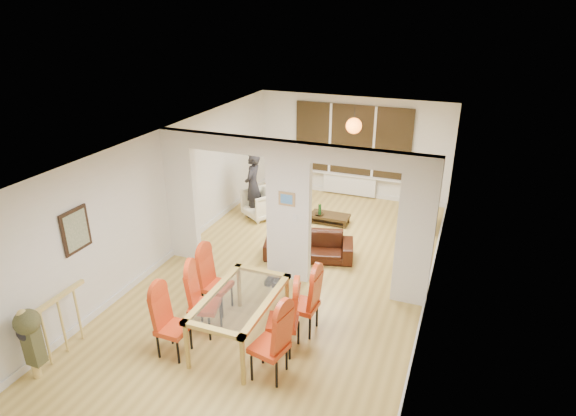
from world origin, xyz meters
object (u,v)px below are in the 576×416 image
Objects in this scene: sofa at (309,246)px; person at (253,185)px; dining_chair_lb at (204,302)px; bowl at (319,214)px; dining_table at (241,319)px; armchair at (261,204)px; television at (420,217)px; dining_chair_ra at (269,342)px; dining_chair_rb at (283,317)px; dining_chair_lc at (217,282)px; coffee_table at (330,219)px; dining_chair_rc at (303,301)px; bottle at (320,209)px; dining_chair_la at (173,324)px.

sofa is 2.44m from person.
dining_chair_lb is at bearing 11.26° from person.
sofa reaches higher than bowl.
dining_table is 4.59m from armchair.
dining_chair_ra is at bearing 167.97° from television.
dining_chair_rb is 5.17m from television.
coffee_table is at bearing 81.51° from dining_chair_lc.
dining_chair_rb is at bearing -100.70° from dining_chair_rc.
person reaches higher than dining_table.
person is at bearing -173.88° from bowl.
dining_chair_lb is 1.20× the size of coffee_table.
dining_chair_ra is at bearing -36.50° from dining_chair_lb.
coffee_table is at bearing 21.67° from bottle.
dining_chair_rc is (0.13, 0.52, -0.02)m from dining_chair_rb.
sofa is 2.91m from television.
bowl is (-0.99, 3.87, -0.30)m from dining_chair_rc.
person is at bearing 128.16° from sofa.
dining_chair_la is 1.95m from dining_chair_rc.
dining_chair_lc is at bearing -97.51° from bottle.
armchair is 0.47× the size of person.
dining_chair_rb is at bearing -82.01° from coffee_table.
dining_chair_la is at bearing -139.37° from dining_chair_rc.
dining_table is 2.85m from sofa.
dining_chair_lc is at bearing 12.11° from person.
dining_chair_rc is at bearing -79.18° from coffee_table.
dining_chair_rc is 2.38m from sofa.
bowl is (1.40, 0.16, -0.11)m from armchair.
person reaches higher than dining_chair_lb.
sofa is at bearing 76.00° from dining_chair_la.
dining_chair_lb is 2.93m from sofa.
coffee_table is (-0.08, 1.72, -0.15)m from sofa.
armchair is 1.66m from coffee_table.
dining_chair_ra is 1.50× the size of armchair.
person is (-1.18, 4.27, 0.25)m from dining_chair_lb.
dining_chair_lb is 1.00× the size of dining_chair_lc.
dining_chair_rc is (0.78, 0.58, 0.14)m from dining_table.
dining_chair_rb reaches higher than bowl.
sofa is (-0.68, 2.26, -0.28)m from dining_chair_rc.
dining_chair_la is at bearing -141.97° from dining_table.
dining_chair_lc is (-0.10, 0.56, -0.00)m from dining_chair_lb.
dining_chair_lc is at bearing -100.45° from coffee_table.
dining_chair_lb reaches higher than dining_chair_lc.
dining_chair_ra reaches higher than dining_chair_la.
dining_table is 0.97× the size of sofa.
armchair is at bearing 125.88° from dining_chair_rc.
sofa is 6.24× the size of bottle.
dining_chair_lb is 0.97× the size of dining_chair_rb.
dining_chair_rc is at bearing 36.86° from dining_table.
bowl is at bearing 39.95° from armchair.
armchair reaches higher than television.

